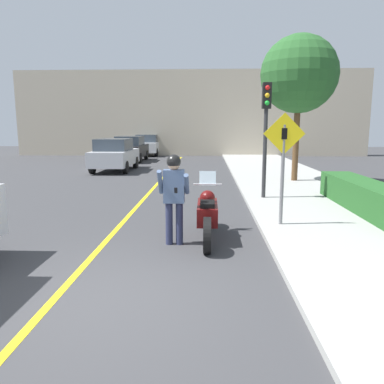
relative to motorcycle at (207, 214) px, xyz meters
The scene contains 13 objects.
ground_plane 3.19m from the motorcycle, 117.24° to the right, with size 80.00×80.00×0.00m, color #38383A.
sidewalk_curb 3.60m from the motorcycle, 19.72° to the left, with size 4.40×44.00×0.11m.
road_center_line 3.83m from the motorcycle, 122.47° to the left, with size 0.12×36.00×0.01m.
building_backdrop 23.42m from the motorcycle, 93.55° to the left, with size 28.00×1.20×6.70m.
motorcycle is the anchor object (origin of this frame).
person_biker 0.94m from the motorcycle, 148.52° to the right, with size 0.59×0.48×1.76m.
crossing_sign 2.15m from the motorcycle, 27.33° to the left, with size 0.91×0.08×2.47m.
traffic_light 4.90m from the motorcycle, 67.05° to the left, with size 0.26×0.30×3.47m.
hedge_row 4.76m from the motorcycle, 29.13° to the left, with size 0.90×5.14×0.74m.
street_tree 9.55m from the motorcycle, 65.99° to the left, with size 3.03×3.03×5.73m.
parked_car_silver 12.92m from the motorcycle, 112.15° to the left, with size 1.88×4.20×1.68m.
parked_car_black 18.32m from the motorcycle, 106.46° to the left, with size 1.88×4.20×1.68m.
parked_car_white 23.33m from the motorcycle, 101.98° to the left, with size 1.88×4.20×1.68m.
Camera 1 is at (1.44, -4.63, 2.27)m, focal length 35.00 mm.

